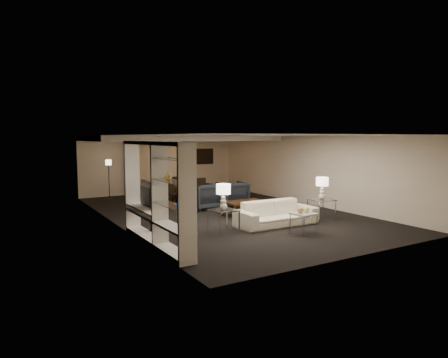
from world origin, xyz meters
name	(u,v)px	position (x,y,z in m)	size (l,w,h in m)	color
floor	(224,213)	(0.00, 0.00, 0.00)	(11.00, 11.00, 0.00)	black
ceiling	(224,135)	(0.00, 0.00, 2.50)	(7.00, 11.00, 0.02)	silver
wall_back	(161,164)	(0.00, 5.50, 1.25)	(7.00, 0.02, 2.50)	beige
wall_front	(361,196)	(0.00, -5.50, 1.25)	(7.00, 0.02, 2.50)	beige
wall_left	(115,180)	(-3.50, 0.00, 1.25)	(0.02, 11.00, 2.50)	beige
wall_right	(306,170)	(3.50, 0.00, 1.25)	(0.02, 11.00, 2.50)	beige
ceiling_soffit	(179,138)	(0.00, 3.50, 2.40)	(7.00, 4.00, 0.20)	silver
curtains	(141,166)	(-0.90, 5.42, 1.20)	(1.50, 0.12, 2.40)	beige
door	(176,168)	(0.70, 5.47, 1.05)	(0.90, 0.05, 2.10)	silver
painting	(203,156)	(2.10, 5.46, 1.55)	(0.95, 0.04, 0.65)	#142D38
media_unit	(155,194)	(-3.31, -2.60, 1.18)	(0.38, 3.40, 2.35)	white
pendant_light	(186,150)	(0.30, 3.50, 1.92)	(0.52, 0.52, 0.24)	#D8591E
sofa	(276,213)	(0.30, -2.35, 0.34)	(2.33, 0.91, 0.68)	beige
coffee_table	(244,208)	(0.30, -0.75, 0.23)	(1.28, 0.75, 0.46)	black
armchair_left	(202,196)	(-0.30, 0.95, 0.43)	(0.93, 0.95, 0.87)	black
armchair_right	(232,194)	(0.90, 0.95, 0.43)	(0.93, 0.95, 0.87)	black
side_table_left	(223,221)	(-1.40, -2.35, 0.30)	(0.64, 0.64, 0.60)	white
side_table_right	(322,209)	(2.00, -2.35, 0.30)	(0.64, 0.64, 0.60)	silver
table_lamp_left	(223,197)	(-1.40, -2.35, 0.93)	(0.36, 0.36, 0.66)	beige
table_lamp_right	(322,188)	(2.00, -2.35, 0.93)	(0.36, 0.36, 0.66)	#EFE3C9
marble_table	(303,223)	(0.30, -3.45, 0.27)	(0.53, 0.53, 0.53)	silver
gold_gourd_a	(300,210)	(0.20, -3.45, 0.62)	(0.17, 0.17, 0.17)	tan
gold_gourd_b	(306,210)	(0.40, -3.45, 0.61)	(0.15, 0.15, 0.15)	#E9D97B
television	(145,194)	(-3.28, -1.79, 1.06)	(0.14, 1.07, 0.62)	black
vase_blue	(179,204)	(-3.31, -3.88, 1.14)	(0.15, 0.15, 0.16)	#234F97
vase_amber	(168,176)	(-3.31, -3.35, 1.64)	(0.16, 0.16, 0.17)	gold
floor_speaker	(152,213)	(-3.08, -1.69, 0.57)	(0.12, 0.12, 1.14)	black
dining_table	(180,194)	(-0.30, 2.76, 0.31)	(1.76, 0.98, 0.62)	black
chair_nl	(172,193)	(-0.90, 2.11, 0.46)	(0.42, 0.42, 0.92)	black
chair_nm	(188,192)	(-0.30, 2.11, 0.46)	(0.42, 0.42, 0.92)	black
chair_nr	(202,191)	(0.30, 2.11, 0.46)	(0.42, 0.42, 0.92)	black
chair_fl	(159,189)	(-0.90, 3.41, 0.46)	(0.42, 0.42, 0.92)	black
chair_fm	(174,188)	(-0.30, 3.41, 0.46)	(0.42, 0.42, 0.92)	black
chair_fr	(187,187)	(0.30, 3.41, 0.46)	(0.42, 0.42, 0.92)	black
floor_lamp	(109,180)	(-2.48, 4.69, 0.78)	(0.23, 0.23, 1.56)	black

